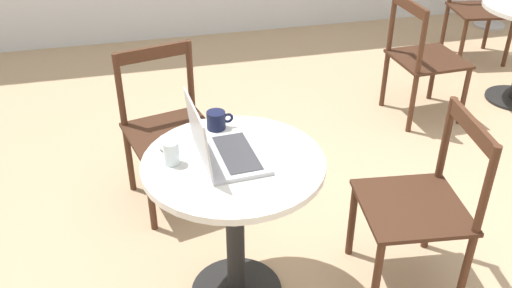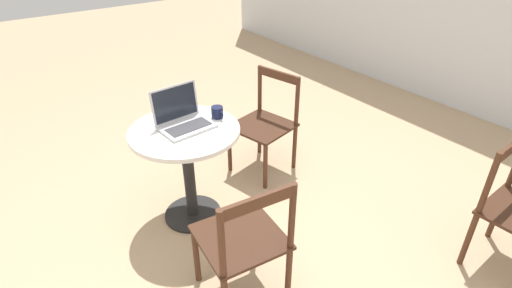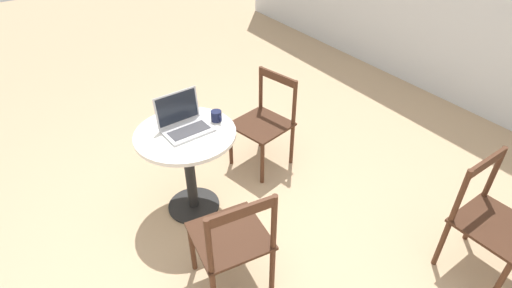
{
  "view_description": "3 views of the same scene",
  "coord_description": "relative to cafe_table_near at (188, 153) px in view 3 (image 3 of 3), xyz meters",
  "views": [
    {
      "loc": [
        -0.9,
        -1.99,
        1.99
      ],
      "look_at": [
        -0.39,
        0.1,
        0.66
      ],
      "focal_mm": 40.0,
      "sensor_mm": 36.0,
      "label": 1
    },
    {
      "loc": [
        1.62,
        -1.12,
        2.02
      ],
      "look_at": [
        -0.32,
        0.31,
        0.57
      ],
      "focal_mm": 28.0,
      "sensor_mm": 36.0,
      "label": 2
    },
    {
      "loc": [
        1.76,
        -1.01,
        2.35
      ],
      "look_at": [
        -0.29,
        0.33,
        0.6
      ],
      "focal_mm": 28.0,
      "sensor_mm": 36.0,
      "label": 3
    }
  ],
  "objects": [
    {
      "name": "ground_plane",
      "position": [
        0.54,
        0.12,
        -0.55
      ],
      "size": [
        16.0,
        16.0,
        0.0
      ],
      "primitive_type": "plane",
      "color": "tan"
    },
    {
      "name": "cafe_table_near",
      "position": [
        0.0,
        0.0,
        0.0
      ],
      "size": [
        0.74,
        0.74,
        0.74
      ],
      "color": "black",
      "rests_on": "ground_plane"
    },
    {
      "name": "chair_near_right",
      "position": [
        0.83,
        -0.1,
        -0.12
      ],
      "size": [
        0.5,
        0.5,
        0.86
      ],
      "color": "#472819",
      "rests_on": "ground_plane"
    },
    {
      "name": "chair_near_back",
      "position": [
        -0.19,
        0.84,
        -0.12
      ],
      "size": [
        0.54,
        0.54,
        0.86
      ],
      "color": "#472819",
      "rests_on": "ground_plane"
    },
    {
      "name": "chair_mid_left",
      "position": [
        1.61,
        1.38,
        -0.12
      ],
      "size": [
        0.47,
        0.47,
        0.86
      ],
      "color": "#472819",
      "rests_on": "ground_plane"
    },
    {
      "name": "laptop",
      "position": [
        -0.04,
        0.02,
        0.24
      ],
      "size": [
        0.29,
        0.36,
        0.26
      ],
      "color": "#B7B7BC",
      "rests_on": "cafe_table_near"
    },
    {
      "name": "mouse",
      "position": [
        -0.25,
        0.16,
        0.2
      ],
      "size": [
        0.06,
        0.1,
        0.03
      ],
      "color": "#B7B7BC",
      "rests_on": "cafe_table_near"
    },
    {
      "name": "mug",
      "position": [
        -0.02,
        0.27,
        0.22
      ],
      "size": [
        0.12,
        0.08,
        0.08
      ],
      "color": "#141938",
      "rests_on": "cafe_table_near"
    },
    {
      "name": "drinking_glass",
      "position": [
        -0.24,
        0.04,
        0.23
      ],
      "size": [
        0.06,
        0.06,
        0.1
      ],
      "color": "silver",
      "rests_on": "cafe_table_near"
    }
  ]
}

